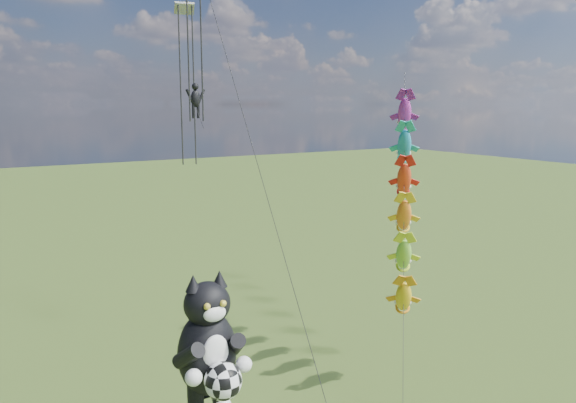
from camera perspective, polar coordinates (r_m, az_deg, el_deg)
cat_kite_rig at (r=22.70m, az=-7.98°, el=-14.37°), size 2.71×4.22×10.57m
fish_windsock_rig at (r=37.84m, az=11.71°, el=0.43°), size 10.49×12.19×19.30m
parafoil_rig at (r=30.26m, az=-9.24°, el=11.73°), size 1.77×17.56×27.63m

